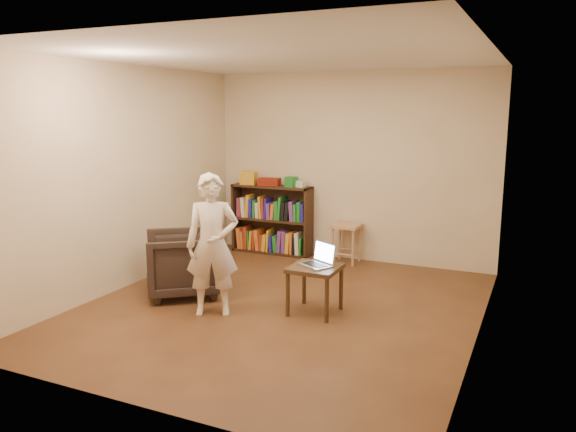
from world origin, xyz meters
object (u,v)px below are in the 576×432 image
at_px(bookshelf, 272,223).
at_px(armchair, 182,263).
at_px(side_table, 315,274).
at_px(person, 212,245).
at_px(laptop, 319,260).
at_px(stool, 346,232).

distance_m(bookshelf, armchair, 2.15).
distance_m(side_table, person, 1.09).
bearing_deg(bookshelf, person, -77.20).
height_order(laptop, person, person).
height_order(armchair, side_table, armchair).
xyz_separation_m(armchair, person, (0.66, -0.38, 0.37)).
bearing_deg(person, side_table, -2.07).
relative_size(laptop, person, 0.28).
bearing_deg(stool, person, -103.65).
relative_size(stool, person, 0.37).
height_order(bookshelf, laptop, bookshelf).
bearing_deg(bookshelf, laptop, -52.77).
height_order(armchair, laptop, laptop).
bearing_deg(laptop, bookshelf, 155.70).
relative_size(bookshelf, person, 0.82).
distance_m(bookshelf, side_table, 2.57).
distance_m(bookshelf, person, 2.61).
height_order(side_table, person, person).
bearing_deg(stool, laptop, -79.34).
bearing_deg(person, laptop, -0.34).
distance_m(armchair, person, 0.84).
xyz_separation_m(stool, side_table, (0.35, -2.00, -0.02)).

